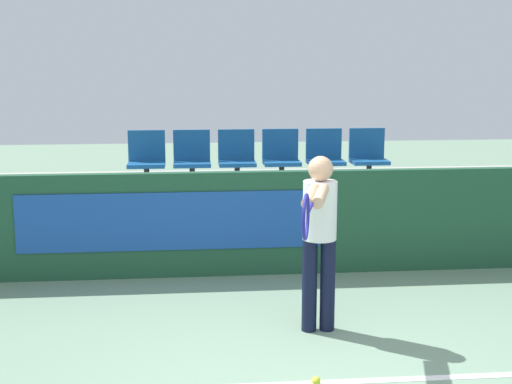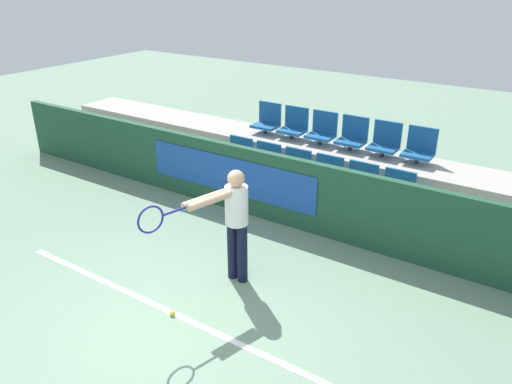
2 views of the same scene
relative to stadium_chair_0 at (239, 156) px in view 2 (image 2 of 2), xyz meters
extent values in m
plane|color=gray|center=(1.45, -3.73, -0.66)|extent=(30.00, 30.00, 0.00)
cube|color=white|center=(1.45, -3.39, -0.66)|extent=(5.26, 0.08, 0.01)
cube|color=#1E4C33|center=(1.45, -0.69, -0.09)|extent=(12.67, 0.12, 1.14)
cube|color=#19479E|center=(0.33, -0.76, -0.04)|extent=(3.23, 0.02, 0.63)
cube|color=#ADA89E|center=(1.45, -0.12, -0.45)|extent=(12.27, 0.97, 0.42)
cube|color=#ADA89E|center=(1.45, 0.85, -0.24)|extent=(12.27, 0.97, 0.84)
cylinder|color=#333333|center=(0.00, -0.07, -0.18)|extent=(0.07, 0.07, 0.12)
cube|color=#195693|center=(0.00, -0.07, -0.10)|extent=(0.47, 0.37, 0.05)
cube|color=#195693|center=(0.00, 0.09, 0.13)|extent=(0.47, 0.04, 0.40)
cylinder|color=#333333|center=(0.58, -0.07, -0.18)|extent=(0.07, 0.07, 0.12)
cube|color=#195693|center=(0.58, -0.07, -0.10)|extent=(0.47, 0.37, 0.05)
cube|color=#195693|center=(0.58, 0.09, 0.13)|extent=(0.47, 0.04, 0.40)
cylinder|color=#333333|center=(1.16, -0.07, -0.18)|extent=(0.07, 0.07, 0.12)
cube|color=#195693|center=(1.16, -0.07, -0.10)|extent=(0.47, 0.37, 0.05)
cube|color=#195693|center=(1.16, 0.09, 0.13)|extent=(0.47, 0.04, 0.40)
cylinder|color=#333333|center=(1.74, -0.07, -0.18)|extent=(0.07, 0.07, 0.12)
cube|color=#195693|center=(1.74, -0.07, -0.10)|extent=(0.47, 0.37, 0.05)
cube|color=#195693|center=(1.74, 0.09, 0.13)|extent=(0.47, 0.04, 0.40)
cylinder|color=#333333|center=(2.32, -0.07, -0.18)|extent=(0.07, 0.07, 0.12)
cube|color=#195693|center=(2.32, -0.07, -0.10)|extent=(0.47, 0.37, 0.05)
cube|color=#195693|center=(2.32, 0.09, 0.13)|extent=(0.47, 0.04, 0.40)
cylinder|color=#333333|center=(2.90, -0.07, -0.18)|extent=(0.07, 0.07, 0.12)
cube|color=#195693|center=(2.90, -0.07, -0.10)|extent=(0.47, 0.37, 0.05)
cube|color=#195693|center=(2.90, 0.09, 0.13)|extent=(0.47, 0.04, 0.40)
cylinder|color=#333333|center=(0.00, 0.89, 0.24)|extent=(0.07, 0.07, 0.12)
cube|color=#195693|center=(0.00, 0.89, 0.32)|extent=(0.47, 0.37, 0.05)
cube|color=#195693|center=(0.00, 1.06, 0.55)|extent=(0.47, 0.04, 0.40)
cylinder|color=#333333|center=(0.58, 0.89, 0.24)|extent=(0.07, 0.07, 0.12)
cube|color=#195693|center=(0.58, 0.89, 0.32)|extent=(0.47, 0.37, 0.05)
cube|color=#195693|center=(0.58, 1.06, 0.55)|extent=(0.47, 0.04, 0.40)
cylinder|color=#333333|center=(1.16, 0.89, 0.24)|extent=(0.07, 0.07, 0.12)
cube|color=#195693|center=(1.16, 0.89, 0.32)|extent=(0.47, 0.37, 0.05)
cube|color=#195693|center=(1.16, 1.06, 0.55)|extent=(0.47, 0.04, 0.40)
cylinder|color=#333333|center=(1.74, 0.89, 0.24)|extent=(0.07, 0.07, 0.12)
cube|color=#195693|center=(1.74, 0.89, 0.32)|extent=(0.47, 0.37, 0.05)
cube|color=#195693|center=(1.74, 1.06, 0.55)|extent=(0.47, 0.04, 0.40)
cylinder|color=#333333|center=(2.32, 0.89, 0.24)|extent=(0.07, 0.07, 0.12)
cube|color=#195693|center=(2.32, 0.89, 0.32)|extent=(0.47, 0.37, 0.05)
cube|color=#195693|center=(2.32, 1.06, 0.55)|extent=(0.47, 0.04, 0.40)
cylinder|color=#333333|center=(2.90, 0.89, 0.24)|extent=(0.07, 0.07, 0.12)
cube|color=#195693|center=(2.90, 0.89, 0.32)|extent=(0.47, 0.37, 0.05)
cube|color=#195693|center=(2.90, 1.06, 0.55)|extent=(0.47, 0.04, 0.40)
cylinder|color=black|center=(1.56, -2.37, -0.25)|extent=(0.13, 0.13, 0.82)
cylinder|color=black|center=(1.72, -2.37, -0.25)|extent=(0.13, 0.13, 0.82)
cylinder|color=white|center=(1.64, -2.37, 0.41)|extent=(0.29, 0.29, 0.50)
sphere|color=tan|center=(1.64, -2.37, 0.77)|extent=(0.21, 0.21, 0.21)
cylinder|color=tan|center=(1.48, -2.79, 0.62)|extent=(0.24, 0.59, 0.09)
cylinder|color=tan|center=(1.56, -2.79, 0.62)|extent=(0.24, 0.59, 0.09)
cylinder|color=navy|center=(1.41, -3.22, 0.62)|extent=(0.11, 0.30, 0.03)
torus|color=navy|center=(1.33, -3.51, 0.62)|extent=(0.11, 0.32, 0.32)
sphere|color=#CCDB33|center=(1.44, -3.41, -0.63)|extent=(0.07, 0.07, 0.07)
camera|label=1|loc=(0.54, -8.18, 1.70)|focal=50.00mm
camera|label=2|loc=(4.87, -6.85, 3.09)|focal=35.00mm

